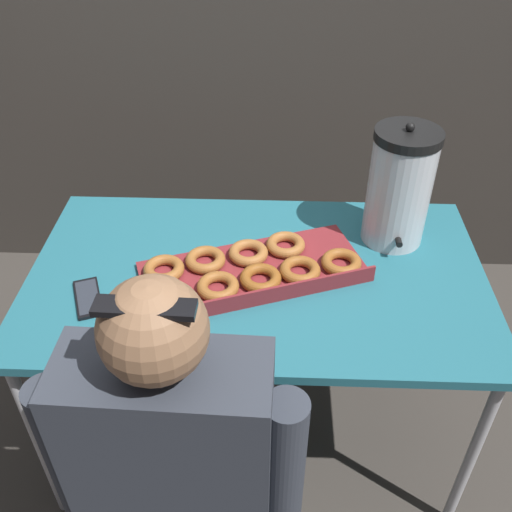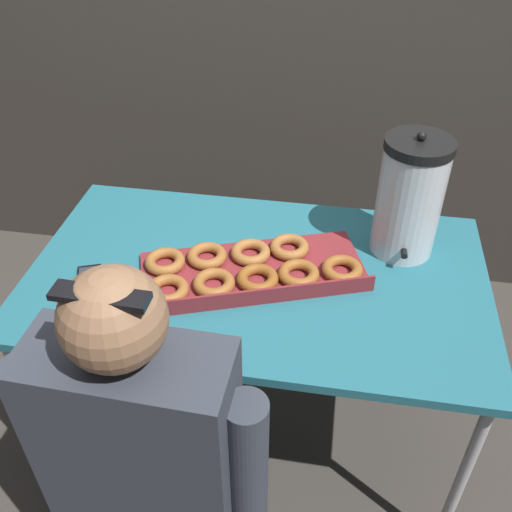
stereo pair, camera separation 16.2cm
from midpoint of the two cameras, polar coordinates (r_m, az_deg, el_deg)
ground_plane at (r=2.20m, az=2.29°, el=-16.48°), size 12.00×12.00×0.00m
folding_table at (r=1.69m, az=2.86°, el=-2.97°), size 1.33×0.77×0.73m
donut_box at (r=1.63m, az=2.04°, el=-1.49°), size 0.69×0.47×0.05m
coffee_urn at (r=1.73m, az=17.76°, el=5.51°), size 0.19×0.22×0.39m
cell_phone at (r=1.66m, az=-13.71°, el=-2.82°), size 0.12×0.17×0.01m
person_seated at (r=1.43m, az=-7.28°, el=-21.74°), size 0.56×0.24×1.20m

